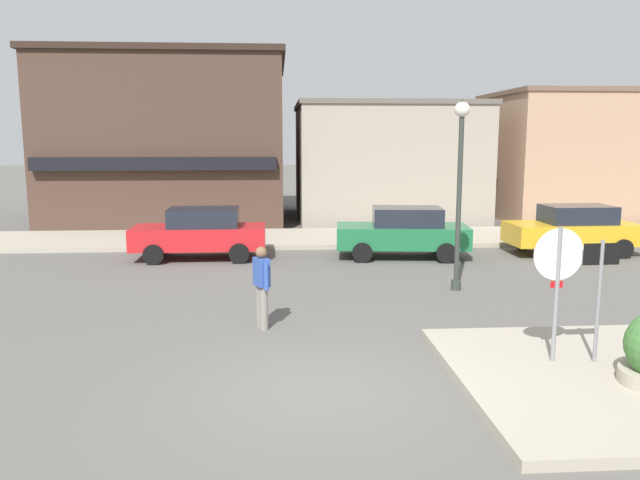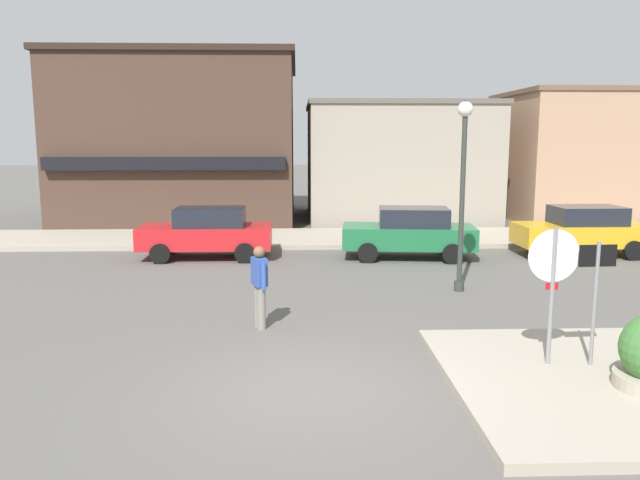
{
  "view_description": "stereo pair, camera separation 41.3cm",
  "coord_description": "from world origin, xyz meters",
  "px_view_note": "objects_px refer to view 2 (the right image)",
  "views": [
    {
      "loc": [
        -0.59,
        -8.59,
        3.63
      ],
      "look_at": [
        0.31,
        4.5,
        1.5
      ],
      "focal_mm": 35.0,
      "sensor_mm": 36.0,
      "label": 1
    },
    {
      "loc": [
        -0.17,
        -8.61,
        3.63
      ],
      "look_at": [
        0.31,
        4.5,
        1.5
      ],
      "focal_mm": 35.0,
      "sensor_mm": 36.0,
      "label": 2
    }
  ],
  "objects_px": {
    "stop_sign": "(553,278)",
    "parked_car_nearest": "(207,232)",
    "one_way_sign": "(595,291)",
    "lamp_post": "(463,168)",
    "pedestrian_crossing_near": "(260,284)",
    "parked_car_third": "(583,230)",
    "parked_car_second": "(410,232)"
  },
  "relations": [
    {
      "from": "lamp_post",
      "to": "pedestrian_crossing_near",
      "type": "height_order",
      "value": "lamp_post"
    },
    {
      "from": "parked_car_second",
      "to": "pedestrian_crossing_near",
      "type": "distance_m",
      "value": 8.19
    },
    {
      "from": "stop_sign",
      "to": "parked_car_third",
      "type": "bearing_deg",
      "value": 62.81
    },
    {
      "from": "lamp_post",
      "to": "parked_car_nearest",
      "type": "relative_size",
      "value": 1.13
    },
    {
      "from": "stop_sign",
      "to": "pedestrian_crossing_near",
      "type": "xyz_separation_m",
      "value": [
        -4.65,
        2.51,
        -0.65
      ]
    },
    {
      "from": "one_way_sign",
      "to": "parked_car_third",
      "type": "relative_size",
      "value": 0.52
    },
    {
      "from": "one_way_sign",
      "to": "stop_sign",
      "type": "bearing_deg",
      "value": 172.18
    },
    {
      "from": "parked_car_nearest",
      "to": "parked_car_third",
      "type": "xyz_separation_m",
      "value": [
        11.7,
        -0.03,
        0.0
      ]
    },
    {
      "from": "lamp_post",
      "to": "parked_car_third",
      "type": "distance_m",
      "value": 7.05
    },
    {
      "from": "stop_sign",
      "to": "lamp_post",
      "type": "distance_m",
      "value": 5.52
    },
    {
      "from": "parked_car_second",
      "to": "parked_car_third",
      "type": "relative_size",
      "value": 1.03
    },
    {
      "from": "stop_sign",
      "to": "lamp_post",
      "type": "xyz_separation_m",
      "value": [
        -0.02,
        5.33,
        1.44
      ]
    },
    {
      "from": "one_way_sign",
      "to": "pedestrian_crossing_near",
      "type": "relative_size",
      "value": 1.3
    },
    {
      "from": "one_way_sign",
      "to": "parked_car_third",
      "type": "height_order",
      "value": "one_way_sign"
    },
    {
      "from": "parked_car_nearest",
      "to": "pedestrian_crossing_near",
      "type": "height_order",
      "value": "pedestrian_crossing_near"
    },
    {
      "from": "lamp_post",
      "to": "parked_car_third",
      "type": "bearing_deg",
      "value": 41.37
    },
    {
      "from": "pedestrian_crossing_near",
      "to": "one_way_sign",
      "type": "bearing_deg",
      "value": -26.11
    },
    {
      "from": "lamp_post",
      "to": "stop_sign",
      "type": "bearing_deg",
      "value": -89.77
    },
    {
      "from": "stop_sign",
      "to": "parked_car_nearest",
      "type": "height_order",
      "value": "stop_sign"
    },
    {
      "from": "lamp_post",
      "to": "parked_car_nearest",
      "type": "xyz_separation_m",
      "value": [
        -6.67,
        4.46,
        -2.15
      ]
    },
    {
      "from": "lamp_post",
      "to": "parked_car_nearest",
      "type": "bearing_deg",
      "value": 146.2
    },
    {
      "from": "one_way_sign",
      "to": "parked_car_third",
      "type": "bearing_deg",
      "value": 66.06
    },
    {
      "from": "stop_sign",
      "to": "parked_car_third",
      "type": "xyz_separation_m",
      "value": [
        5.01,
        9.76,
        -0.71
      ]
    },
    {
      "from": "stop_sign",
      "to": "pedestrian_crossing_near",
      "type": "height_order",
      "value": "stop_sign"
    },
    {
      "from": "parked_car_second",
      "to": "pedestrian_crossing_near",
      "type": "height_order",
      "value": "pedestrian_crossing_near"
    },
    {
      "from": "parked_car_third",
      "to": "lamp_post",
      "type": "bearing_deg",
      "value": -138.63
    },
    {
      "from": "lamp_post",
      "to": "parked_car_nearest",
      "type": "height_order",
      "value": "lamp_post"
    },
    {
      "from": "stop_sign",
      "to": "lamp_post",
      "type": "bearing_deg",
      "value": 90.23
    },
    {
      "from": "lamp_post",
      "to": "pedestrian_crossing_near",
      "type": "relative_size",
      "value": 2.82
    },
    {
      "from": "parked_car_nearest",
      "to": "parked_car_third",
      "type": "relative_size",
      "value": 1.0
    },
    {
      "from": "one_way_sign",
      "to": "parked_car_nearest",
      "type": "bearing_deg",
      "value": 126.57
    },
    {
      "from": "parked_car_second",
      "to": "lamp_post",
      "type": "bearing_deg",
      "value": -83.82
    }
  ]
}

